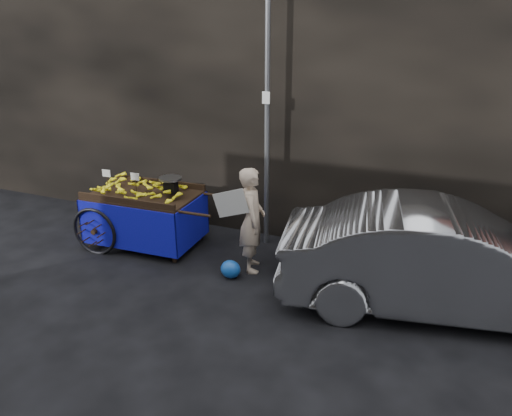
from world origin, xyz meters
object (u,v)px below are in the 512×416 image
at_px(vendor, 252,220).
at_px(parked_car, 446,261).
at_px(plastic_bag, 231,269).
at_px(banana_cart, 141,199).

xyz_separation_m(vendor, parked_car, (2.67, -0.06, -0.11)).
bearing_deg(parked_car, plastic_bag, 85.32).
distance_m(plastic_bag, parked_car, 2.91).
xyz_separation_m(plastic_bag, parked_car, (2.84, 0.33, 0.55)).
bearing_deg(plastic_bag, banana_cart, 164.77).
bearing_deg(banana_cart, parked_car, -4.75).
relative_size(banana_cart, parked_car, 0.58).
distance_m(banana_cart, plastic_bag, 2.00).
xyz_separation_m(banana_cart, parked_car, (4.66, -0.17, -0.11)).
relative_size(vendor, plastic_bag, 5.25).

